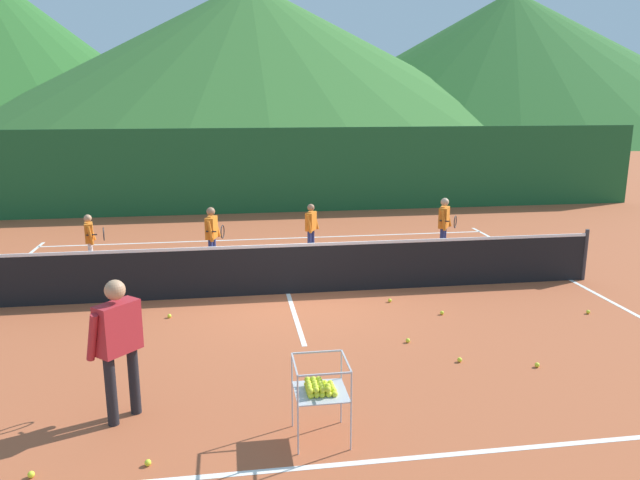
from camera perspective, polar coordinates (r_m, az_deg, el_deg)
name	(u,v)px	position (r m, az deg, el deg)	size (l,w,h in m)	color
ground_plane	(288,294)	(11.56, -3.03, -5.07)	(120.00, 120.00, 0.00)	#B25633
line_baseline_near	(342,464)	(6.58, 2.10, -20.35)	(11.59, 0.08, 0.01)	white
line_baseline_far	(271,239)	(15.97, -4.67, 0.12)	(11.59, 0.08, 0.01)	white
line_sideline_east	(571,280)	(13.39, 22.52, -3.50)	(0.08, 10.14, 0.01)	white
line_service_center	(288,294)	(11.56, -3.03, -5.06)	(0.08, 5.04, 0.01)	white
tennis_net	(288,268)	(11.41, -3.06, -2.69)	(12.19, 0.08, 1.05)	#333338
instructor	(119,337)	(7.28, -18.44, -8.65)	(0.62, 0.80, 1.68)	black
student_0	(90,236)	(13.95, -20.84, 0.34)	(0.48, 0.54, 1.19)	silver
student_1	(212,232)	(13.26, -10.13, 0.77)	(0.42, 0.70, 1.34)	navy
student_2	(311,225)	(14.12, -0.85, 1.45)	(0.38, 0.49, 1.23)	navy
student_3	(444,221)	(14.36, 11.63, 1.74)	(0.45, 0.73, 1.37)	navy
ball_cart	(319,388)	(6.70, -0.05, -13.79)	(0.58, 0.58, 0.90)	#B7B7BC
tennis_ball_0	(169,316)	(10.63, -14.00, -6.96)	(0.07, 0.07, 0.07)	yellow
tennis_ball_1	(148,463)	(6.77, -15.90, -19.52)	(0.07, 0.07, 0.07)	yellow
tennis_ball_2	(390,300)	(11.15, 6.60, -5.67)	(0.07, 0.07, 0.07)	yellow
tennis_ball_3	(588,312)	(11.48, 23.93, -6.21)	(0.07, 0.07, 0.07)	yellow
tennis_ball_4	(460,360)	(8.92, 13.02, -10.93)	(0.07, 0.07, 0.07)	yellow
tennis_ball_6	(31,474)	(6.98, -25.56, -19.30)	(0.07, 0.07, 0.07)	yellow
tennis_ball_7	(442,313)	(10.67, 11.42, -6.73)	(0.07, 0.07, 0.07)	yellow
tennis_ball_8	(408,340)	(9.43, 8.28, -9.35)	(0.07, 0.07, 0.07)	yellow
tennis_ball_9	(537,365)	(9.06, 19.77, -11.01)	(0.07, 0.07, 0.07)	yellow
windscreen_fence	(261,171)	(19.39, -5.54, 6.50)	(25.50, 0.08, 2.70)	#1E5B2D
hill_0	(509,62)	(70.83, 17.35, 15.72)	(52.63, 52.63, 14.50)	#2D6628
hill_2	(251,59)	(63.12, -6.51, 16.61)	(57.08, 57.08, 14.58)	#38702D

